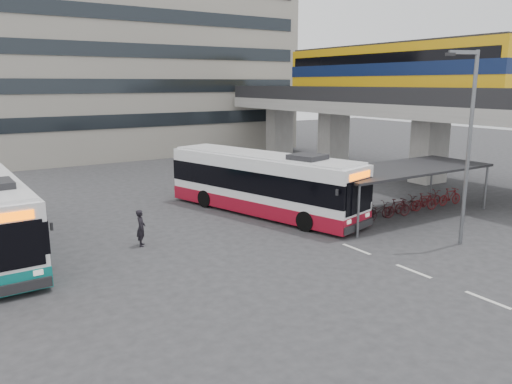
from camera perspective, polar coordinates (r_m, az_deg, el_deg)
ground at (r=20.00m, az=6.20°, el=-7.78°), size 120.00×120.00×0.00m
viaduct at (r=39.30m, az=14.84°, el=11.05°), size 8.00×32.00×9.68m
bike_shelter at (r=27.45m, az=16.15°, el=0.18°), size 10.00×4.00×2.54m
office_block at (r=53.90m, az=-13.90°, el=18.03°), size 30.00×15.00×25.00m
road_markings at (r=19.69m, az=17.54°, el=-8.62°), size 0.15×7.60×0.01m
bus_main at (r=26.54m, az=0.77°, el=0.94°), size 5.54×11.95×3.46m
pedestrian at (r=21.92m, az=-13.01°, el=-4.02°), size 0.58×0.69×1.60m
lamp_post at (r=22.61m, az=23.02°, el=5.78°), size 1.36×0.71×8.16m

